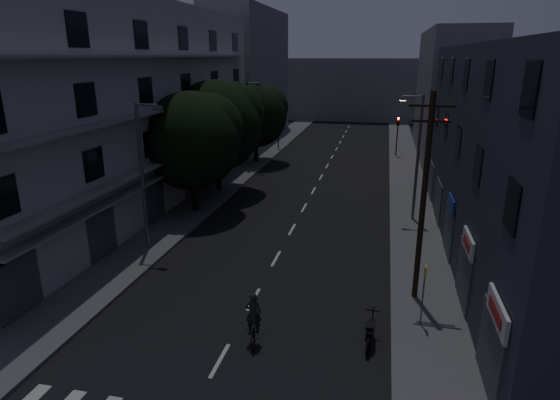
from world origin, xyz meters
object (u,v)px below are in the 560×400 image
at_px(utility_pole, 424,195).
at_px(bus_stop_sign, 424,284).
at_px(motorcycle, 370,333).
at_px(cyclist, 253,326).

relative_size(utility_pole, bus_stop_sign, 3.56).
xyz_separation_m(motorcycle, cyclist, (-4.31, -0.83, 0.22)).
xyz_separation_m(utility_pole, cyclist, (-6.13, -4.77, -4.16)).
height_order(bus_stop_sign, cyclist, bus_stop_sign).
bearing_deg(utility_pole, motorcycle, -114.84).
bearing_deg(utility_pole, bus_stop_sign, -87.16).
bearing_deg(utility_pole, cyclist, -142.13).
bearing_deg(cyclist, motorcycle, -3.73).
distance_m(utility_pole, bus_stop_sign, 3.75).
height_order(utility_pole, cyclist, utility_pole).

